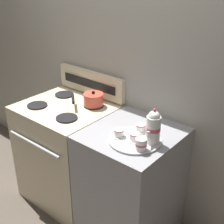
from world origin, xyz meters
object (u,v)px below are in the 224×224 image
(teacup_left, at_px, (135,137))
(creamer_jug, at_px, (141,144))
(serving_tray, at_px, (135,140))
(saucepan, at_px, (93,99))
(stove, at_px, (69,152))
(teapot, at_px, (153,127))
(teacup_right, at_px, (141,128))
(teacup_front, at_px, (119,133))

(teacup_left, bearing_deg, creamer_jug, -33.95)
(serving_tray, bearing_deg, saucepan, 159.13)
(stove, distance_m, saucepan, 0.57)
(saucepan, distance_m, teacup_left, 0.65)
(stove, xyz_separation_m, teapot, (0.88, -0.04, 0.59))
(saucepan, distance_m, teacup_right, 0.57)
(serving_tray, bearing_deg, teacup_right, 106.70)
(stove, height_order, teapot, teapot)
(teapot, distance_m, teacup_right, 0.18)
(teapot, bearing_deg, teacup_left, -150.35)
(teapot, distance_m, teacup_left, 0.14)
(stove, relative_size, teacup_right, 9.04)
(serving_tray, xyz_separation_m, creamer_jug, (0.10, -0.08, 0.05))
(serving_tray, bearing_deg, teapot, 20.98)
(serving_tray, height_order, teacup_left, teacup_left)
(saucepan, bearing_deg, teacup_left, -21.79)
(serving_tray, bearing_deg, teacup_front, -159.22)
(creamer_jug, bearing_deg, teacup_left, 146.05)
(stove, bearing_deg, teacup_left, -6.92)
(teacup_right, distance_m, teacup_front, 0.17)
(serving_tray, relative_size, teacup_right, 3.50)
(teacup_front, bearing_deg, teapot, 20.88)
(stove, relative_size, saucepan, 3.41)
(teapot, relative_size, teacup_front, 2.37)
(teacup_right, bearing_deg, teacup_left, -71.15)
(teapot, bearing_deg, creamer_jug, -93.09)
(teapot, height_order, teacup_right, teapot)
(creamer_jug, bearing_deg, saucepan, 156.42)
(stove, height_order, teacup_right, teacup_right)
(stove, height_order, creamer_jug, creamer_jug)
(serving_tray, distance_m, teapot, 0.17)
(teapot, relative_size, teacup_right, 2.37)
(stove, xyz_separation_m, serving_tray, (0.77, -0.08, 0.46))
(serving_tray, relative_size, creamer_jug, 4.53)
(saucepan, height_order, teacup_left, saucepan)
(saucepan, xyz_separation_m, teacup_right, (0.56, -0.12, -0.02))
(saucepan, relative_size, teacup_left, 2.65)
(teapot, distance_m, creamer_jug, 0.14)
(stove, distance_m, creamer_jug, 1.03)
(teapot, xyz_separation_m, teacup_left, (-0.10, -0.06, -0.09))
(teacup_right, relative_size, teacup_front, 1.00)
(saucepan, height_order, creamer_jug, saucepan)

